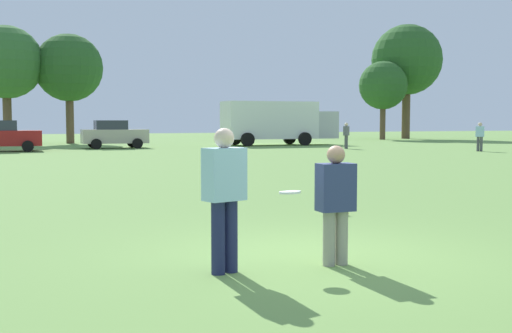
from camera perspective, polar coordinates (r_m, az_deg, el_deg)
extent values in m
plane|color=#6B9347|center=(8.68, 5.36, -8.00)|extent=(162.73, 162.73, 0.00)
cylinder|color=#1E234C|center=(7.60, -3.40, -6.37)|extent=(0.17, 0.17, 0.87)
cylinder|color=#1E234C|center=(7.70, -2.27, -6.23)|extent=(0.17, 0.17, 0.87)
cube|color=#9EC6E5|center=(7.55, -2.85, -0.69)|extent=(0.54, 0.40, 0.63)
sphere|color=beige|center=(7.53, -2.86, 2.54)|extent=(0.24, 0.24, 0.24)
cylinder|color=gray|center=(8.18, 7.66, -6.31)|extent=(0.16, 0.16, 0.69)
cylinder|color=gray|center=(8.10, 6.55, -6.41)|extent=(0.16, 0.16, 0.69)
cube|color=navy|center=(8.05, 7.15, -1.85)|extent=(0.46, 0.27, 0.60)
sphere|color=tan|center=(8.02, 7.17, 1.06)|extent=(0.23, 0.23, 0.23)
cylinder|color=white|center=(7.83, 3.05, -2.32)|extent=(0.27, 0.27, 0.04)
cube|color=#D8590C|center=(12.66, 7.28, -4.10)|extent=(0.32, 0.32, 0.03)
cone|color=orange|center=(12.63, 7.29, -3.02)|extent=(0.24, 0.24, 0.45)
cube|color=maroon|center=(40.02, -21.62, 2.36)|extent=(4.20, 1.81, 0.90)
cylinder|color=black|center=(41.04, -19.77, 1.82)|extent=(0.66, 0.22, 0.66)
cylinder|color=black|center=(39.05, -19.71, 1.71)|extent=(0.66, 0.22, 0.66)
cube|color=#B7AD99|center=(42.72, -12.51, 2.65)|extent=(4.20, 1.81, 0.90)
cube|color=#2D333D|center=(42.67, -12.85, 3.61)|extent=(2.00, 1.64, 0.64)
cylinder|color=black|center=(43.93, -11.01, 2.13)|extent=(0.66, 0.22, 0.66)
cylinder|color=black|center=(41.96, -10.54, 2.04)|extent=(0.66, 0.22, 0.66)
cylinder|color=black|center=(43.55, -14.39, 2.05)|extent=(0.66, 0.22, 0.66)
cylinder|color=black|center=(41.57, -14.07, 1.97)|extent=(0.66, 0.22, 0.66)
cube|color=white|center=(46.63, 1.22, 4.16)|extent=(6.80, 2.51, 2.70)
cube|color=#B2B2B7|center=(48.38, 5.84, 3.72)|extent=(1.80, 2.30, 2.00)
cylinder|color=black|center=(48.78, 3.01, 2.57)|extent=(0.96, 0.28, 0.96)
cylinder|color=black|center=(46.29, 4.39, 2.47)|extent=(0.96, 0.28, 0.96)
cylinder|color=black|center=(47.15, -1.90, 2.52)|extent=(0.96, 0.28, 0.96)
cylinder|color=black|center=(44.57, -0.75, 2.42)|extent=(0.96, 0.28, 0.96)
cylinder|color=#4C4C51|center=(41.41, 8.10, 2.17)|extent=(0.16, 0.16, 0.85)
cylinder|color=#4C4C51|center=(41.25, 8.02, 2.17)|extent=(0.16, 0.16, 0.85)
cube|color=#595960|center=(41.31, 8.07, 3.18)|extent=(0.52, 0.50, 0.60)
sphere|color=beige|center=(41.31, 8.07, 3.74)|extent=(0.23, 0.23, 0.23)
cylinder|color=#4C4C51|center=(39.75, 19.22, 1.91)|extent=(0.16, 0.16, 0.86)
cylinder|color=#4C4C51|center=(39.73, 19.48, 1.90)|extent=(0.16, 0.16, 0.86)
cube|color=#9EC6E5|center=(39.72, 19.37, 2.97)|extent=(0.52, 0.52, 0.61)
sphere|color=#D8AD8C|center=(39.71, 19.39, 3.57)|extent=(0.23, 0.23, 0.23)
cylinder|color=brown|center=(52.01, -21.32, 3.99)|extent=(0.64, 0.64, 3.86)
sphere|color=#33662D|center=(52.19, -21.45, 8.69)|extent=(5.52, 5.52, 5.52)
cylinder|color=brown|center=(52.37, -16.28, 4.01)|extent=(0.62, 0.62, 3.69)
sphere|color=#285623|center=(52.53, -16.37, 8.47)|extent=(5.27, 5.27, 5.27)
cylinder|color=brown|center=(61.67, 11.24, 3.86)|extent=(0.53, 0.53, 3.18)
sphere|color=#285623|center=(61.76, 11.29, 7.13)|extent=(4.55, 4.55, 4.55)
cylinder|color=brown|center=(65.20, 13.25, 4.57)|extent=(0.81, 0.81, 4.84)
sphere|color=#285623|center=(65.47, 13.33, 9.26)|extent=(6.92, 6.92, 6.92)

